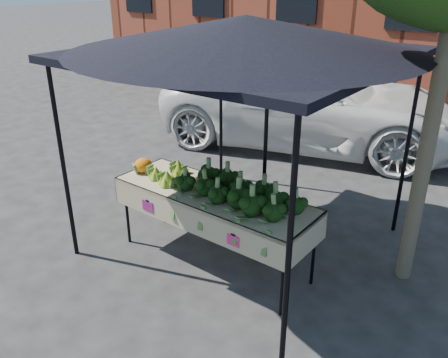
% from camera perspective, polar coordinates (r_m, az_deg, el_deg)
% --- Properties ---
extents(ground, '(90.00, 90.00, 0.00)m').
position_cam_1_polar(ground, '(5.45, -1.43, -10.99)').
color(ground, '#262628').
extents(table, '(2.41, 0.82, 0.90)m').
position_cam_1_polar(table, '(5.33, -1.31, -6.11)').
color(table, '#BBA88D').
rests_on(table, ground).
extents(canopy, '(3.16, 3.16, 2.74)m').
position_cam_1_polar(canopy, '(5.35, 2.44, 4.89)').
color(canopy, black).
rests_on(canopy, ground).
extents(broccoli_heap, '(1.50, 0.60, 0.30)m').
position_cam_1_polar(broccoli_heap, '(4.89, 1.79, -1.10)').
color(broccoli_heap, black).
rests_on(broccoli_heap, table).
extents(romanesco_cluster, '(0.46, 0.60, 0.23)m').
position_cam_1_polar(romanesco_cluster, '(5.50, -6.58, 1.29)').
color(romanesco_cluster, '#91AF34').
rests_on(romanesco_cluster, table).
extents(cauliflower_pair, '(0.23, 0.23, 0.21)m').
position_cam_1_polar(cauliflower_pair, '(5.70, -9.97, 1.82)').
color(cauliflower_pair, orange).
rests_on(cauliflower_pair, table).
extents(street_tree, '(2.36, 2.36, 4.66)m').
position_cam_1_polar(street_tree, '(4.84, 25.42, 12.32)').
color(street_tree, '#1E4C14').
rests_on(street_tree, ground).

